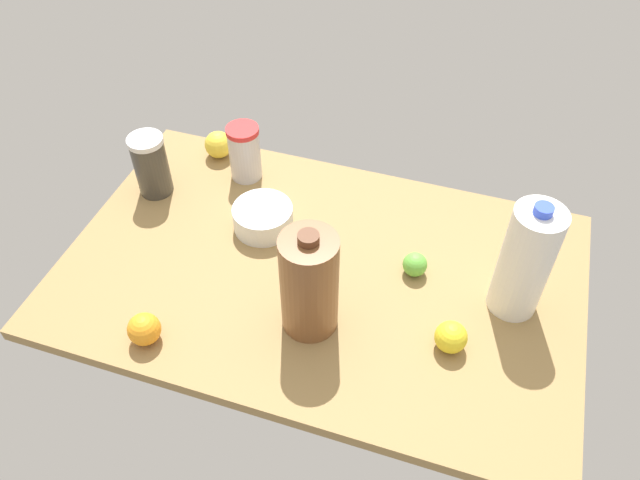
{
  "coord_description": "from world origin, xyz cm",
  "views": [
    {
      "loc": [
        29.61,
        -91.0,
        113.14
      ],
      "look_at": [
        0.0,
        0.0,
        13.0
      ],
      "focal_mm": 35.0,
      "sensor_mm": 36.0,
      "label": 1
    }
  ],
  "objects_px": {
    "milk_jug": "(525,262)",
    "lime_loose": "(415,264)",
    "chocolate_milk_jug": "(309,284)",
    "shaker_bottle": "(151,165)",
    "mixing_bowl": "(263,218)",
    "lemon_near_front": "(218,145)",
    "lemon_far_back": "(451,337)",
    "tumbler_cup": "(245,152)",
    "orange_by_jug": "(144,329)"
  },
  "relations": [
    {
      "from": "shaker_bottle",
      "to": "chocolate_milk_jug",
      "type": "height_order",
      "value": "chocolate_milk_jug"
    },
    {
      "from": "milk_jug",
      "to": "lemon_far_back",
      "type": "xyz_separation_m",
      "value": [
        -0.11,
        -0.16,
        -0.11
      ]
    },
    {
      "from": "milk_jug",
      "to": "orange_by_jug",
      "type": "xyz_separation_m",
      "value": [
        -0.72,
        -0.34,
        -0.1
      ]
    },
    {
      "from": "milk_jug",
      "to": "orange_by_jug",
      "type": "relative_size",
      "value": 4.22
    },
    {
      "from": "tumbler_cup",
      "to": "mixing_bowl",
      "type": "relative_size",
      "value": 1.05
    },
    {
      "from": "lime_loose",
      "to": "chocolate_milk_jug",
      "type": "bearing_deg",
      "value": -132.03
    },
    {
      "from": "lemon_far_back",
      "to": "tumbler_cup",
      "type": "bearing_deg",
      "value": 148.24
    },
    {
      "from": "chocolate_milk_jug",
      "to": "mixing_bowl",
      "type": "relative_size",
      "value": 1.81
    },
    {
      "from": "milk_jug",
      "to": "chocolate_milk_jug",
      "type": "distance_m",
      "value": 0.45
    },
    {
      "from": "shaker_bottle",
      "to": "chocolate_milk_jug",
      "type": "relative_size",
      "value": 0.63
    },
    {
      "from": "mixing_bowl",
      "to": "lemon_near_front",
      "type": "distance_m",
      "value": 0.32
    },
    {
      "from": "lemon_near_front",
      "to": "lime_loose",
      "type": "xyz_separation_m",
      "value": [
        0.61,
        -0.26,
        -0.01
      ]
    },
    {
      "from": "chocolate_milk_jug",
      "to": "lime_loose",
      "type": "distance_m",
      "value": 0.29
    },
    {
      "from": "lemon_near_front",
      "to": "lemon_far_back",
      "type": "distance_m",
      "value": 0.84
    },
    {
      "from": "orange_by_jug",
      "to": "shaker_bottle",
      "type": "bearing_deg",
      "value": 115.82
    },
    {
      "from": "tumbler_cup",
      "to": "mixing_bowl",
      "type": "bearing_deg",
      "value": -55.64
    },
    {
      "from": "tumbler_cup",
      "to": "lime_loose",
      "type": "bearing_deg",
      "value": -21.96
    },
    {
      "from": "milk_jug",
      "to": "lemon_near_front",
      "type": "distance_m",
      "value": 0.89
    },
    {
      "from": "milk_jug",
      "to": "tumbler_cup",
      "type": "relative_size",
      "value": 1.9
    },
    {
      "from": "chocolate_milk_jug",
      "to": "orange_by_jug",
      "type": "distance_m",
      "value": 0.36
    },
    {
      "from": "shaker_bottle",
      "to": "tumbler_cup",
      "type": "relative_size",
      "value": 1.09
    },
    {
      "from": "mixing_bowl",
      "to": "shaker_bottle",
      "type": "bearing_deg",
      "value": 172.81
    },
    {
      "from": "tumbler_cup",
      "to": "milk_jug",
      "type": "bearing_deg",
      "value": -17.19
    },
    {
      "from": "shaker_bottle",
      "to": "lime_loose",
      "type": "xyz_separation_m",
      "value": [
        0.71,
        -0.07,
        -0.06
      ]
    },
    {
      "from": "milk_jug",
      "to": "chocolate_milk_jug",
      "type": "bearing_deg",
      "value": -155.86
    },
    {
      "from": "orange_by_jug",
      "to": "lemon_far_back",
      "type": "distance_m",
      "value": 0.64
    },
    {
      "from": "lemon_near_front",
      "to": "lime_loose",
      "type": "bearing_deg",
      "value": -22.96
    },
    {
      "from": "milk_jug",
      "to": "chocolate_milk_jug",
      "type": "xyz_separation_m",
      "value": [
        -0.41,
        -0.18,
        -0.01
      ]
    },
    {
      "from": "tumbler_cup",
      "to": "orange_by_jug",
      "type": "bearing_deg",
      "value": -89.44
    },
    {
      "from": "tumbler_cup",
      "to": "mixing_bowl",
      "type": "distance_m",
      "value": 0.21
    },
    {
      "from": "shaker_bottle",
      "to": "lime_loose",
      "type": "distance_m",
      "value": 0.71
    },
    {
      "from": "milk_jug",
      "to": "tumbler_cup",
      "type": "xyz_separation_m",
      "value": [
        -0.73,
        0.23,
        -0.06
      ]
    },
    {
      "from": "chocolate_milk_jug",
      "to": "lime_loose",
      "type": "bearing_deg",
      "value": 47.97
    },
    {
      "from": "milk_jug",
      "to": "lemon_far_back",
      "type": "relative_size",
      "value": 4.32
    },
    {
      "from": "tumbler_cup",
      "to": "lemon_far_back",
      "type": "bearing_deg",
      "value": -31.76
    },
    {
      "from": "lemon_far_back",
      "to": "chocolate_milk_jug",
      "type": "bearing_deg",
      "value": -174.83
    },
    {
      "from": "shaker_bottle",
      "to": "tumbler_cup",
      "type": "xyz_separation_m",
      "value": [
        0.2,
        0.13,
        -0.01
      ]
    },
    {
      "from": "tumbler_cup",
      "to": "lemon_far_back",
      "type": "relative_size",
      "value": 2.27
    },
    {
      "from": "shaker_bottle",
      "to": "mixing_bowl",
      "type": "distance_m",
      "value": 0.33
    },
    {
      "from": "shaker_bottle",
      "to": "lime_loose",
      "type": "height_order",
      "value": "shaker_bottle"
    },
    {
      "from": "lime_loose",
      "to": "mixing_bowl",
      "type": "bearing_deg",
      "value": 175.07
    },
    {
      "from": "shaker_bottle",
      "to": "chocolate_milk_jug",
      "type": "distance_m",
      "value": 0.59
    },
    {
      "from": "lime_loose",
      "to": "orange_by_jug",
      "type": "distance_m",
      "value": 0.61
    },
    {
      "from": "lime_loose",
      "to": "shaker_bottle",
      "type": "bearing_deg",
      "value": 174.05
    },
    {
      "from": "milk_jug",
      "to": "mixing_bowl",
      "type": "xyz_separation_m",
      "value": [
        -0.61,
        0.06,
        -0.11
      ]
    },
    {
      "from": "milk_jug",
      "to": "lime_loose",
      "type": "relative_size",
      "value": 5.19
    },
    {
      "from": "shaker_bottle",
      "to": "milk_jug",
      "type": "bearing_deg",
      "value": -5.87
    },
    {
      "from": "chocolate_milk_jug",
      "to": "lemon_far_back",
      "type": "height_order",
      "value": "chocolate_milk_jug"
    },
    {
      "from": "tumbler_cup",
      "to": "orange_by_jug",
      "type": "distance_m",
      "value": 0.56
    },
    {
      "from": "shaker_bottle",
      "to": "chocolate_milk_jug",
      "type": "xyz_separation_m",
      "value": [
        0.52,
        -0.28,
        0.04
      ]
    }
  ]
}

